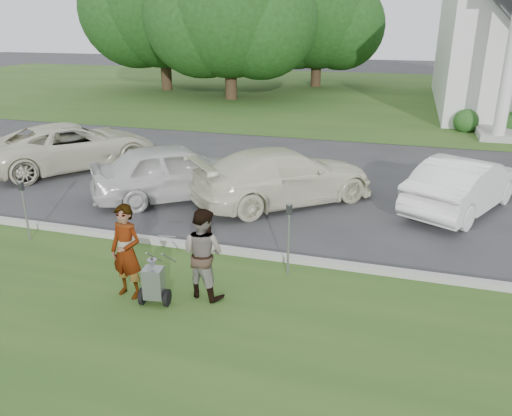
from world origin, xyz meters
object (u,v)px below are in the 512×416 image
at_px(tree_left, 230,14).
at_px(tree_far, 162,5).
at_px(car_a, 73,146).
at_px(tree_back, 318,20).
at_px(parking_meter_near, 289,231).
at_px(car_d, 464,184).
at_px(car_c, 284,176).
at_px(striping_cart, 154,284).
at_px(person_left, 126,252).
at_px(person_right, 203,254).
at_px(parking_meter_far, 24,204).
at_px(car_b, 175,171).

height_order(tree_left, tree_far, tree_far).
bearing_deg(car_a, tree_left, -53.11).
relative_size(tree_back, parking_meter_near, 6.41).
relative_size(tree_left, car_d, 2.44).
bearing_deg(car_a, car_c, -153.53).
bearing_deg(striping_cart, tree_left, 97.57).
distance_m(car_a, car_c, 7.77).
relative_size(tree_far, car_a, 2.14).
height_order(person_left, person_right, person_left).
xyz_separation_m(parking_meter_far, car_b, (1.94, 3.67, -0.11)).
relative_size(tree_far, parking_meter_far, 8.23).
relative_size(striping_cart, person_right, 0.64).
height_order(tree_left, parking_meter_far, tree_left).
relative_size(tree_left, parking_meter_far, 7.51).
height_order(car_a, car_d, car_a).
relative_size(parking_meter_far, car_b, 0.31).
bearing_deg(tree_far, person_right, -62.43).
xyz_separation_m(tree_left, striping_cart, (6.95, -23.74, -4.70)).
xyz_separation_m(striping_cart, parking_meter_far, (-4.04, 1.65, 0.48)).
bearing_deg(car_b, person_right, 173.01).
relative_size(parking_meter_near, car_d, 0.34).
height_order(tree_far, car_c, tree_far).
bearing_deg(parking_meter_far, car_b, 62.10).
bearing_deg(striping_cart, tree_back, 86.56).
distance_m(car_c, car_d, 4.72).
height_order(person_left, car_a, person_left).
bearing_deg(person_left, parking_meter_far, 166.68).
height_order(tree_back, striping_cart, tree_back).
bearing_deg(tree_far, car_c, -56.41).
bearing_deg(person_right, car_d, -113.80).
height_order(person_left, car_b, person_left).
xyz_separation_m(tree_left, tree_back, (4.00, 8.00, -0.38)).
relative_size(tree_left, parking_meter_near, 7.09).
xyz_separation_m(tree_far, car_a, (6.20, -19.56, -4.94)).
bearing_deg(person_right, parking_meter_far, 1.58).
xyz_separation_m(person_left, car_b, (-1.52, 5.18, -0.09)).
relative_size(striping_cart, car_c, 0.21).
height_order(car_b, car_d, car_b).
xyz_separation_m(tree_back, parking_meter_far, (-1.09, -30.09, -3.84)).
height_order(striping_cart, car_c, car_c).
bearing_deg(person_right, tree_far, -47.70).
height_order(tree_left, car_a, tree_left).
height_order(tree_left, car_c, tree_left).
xyz_separation_m(tree_far, person_right, (13.68, -26.20, -4.85)).
bearing_deg(tree_back, person_left, -85.70).
height_order(tree_back, car_c, tree_back).
xyz_separation_m(striping_cart, car_d, (5.56, 6.61, 0.30)).
distance_m(tree_back, person_left, 31.92).
distance_m(car_b, car_c, 3.05).
bearing_deg(parking_meter_near, car_a, 148.17).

